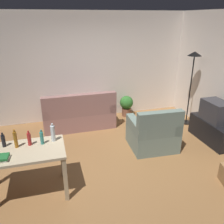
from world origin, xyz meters
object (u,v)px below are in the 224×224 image
at_px(tv, 216,111).
at_px(tv_stand, 212,131).
at_px(desk, 23,157).
at_px(bottle_amber, 16,139).
at_px(potted_plant, 126,105).
at_px(bottle_dark, 3,141).
at_px(bottle_red, 29,139).
at_px(bottle_clear, 53,133).
at_px(torchiere_lamp, 193,69).
at_px(armchair, 153,134).
at_px(bottle_tall, 42,138).
at_px(couch, 79,115).
at_px(book_stack, 1,158).

bearing_deg(tv, tv_stand, 90.00).
bearing_deg(desk, bottle_amber, 125.07).
bearing_deg(potted_plant, bottle_dark, -140.29).
relative_size(desk, bottle_red, 5.13).
bearing_deg(potted_plant, bottle_clear, -131.32).
height_order(tv_stand, desk, desk).
xyz_separation_m(torchiere_lamp, bottle_amber, (-3.90, -1.48, -0.52)).
bearing_deg(armchair, bottle_clear, 18.82).
relative_size(potted_plant, bottle_tall, 2.40).
height_order(couch, potted_plant, couch).
bearing_deg(bottle_dark, bottle_amber, -22.77).
height_order(tv_stand, potted_plant, potted_plant).
height_order(tv_stand, tv, tv).
height_order(potted_plant, bottle_amber, bottle_amber).
bearing_deg(book_stack, tv_stand, 10.91).
distance_m(tv_stand, armchair, 1.38).
relative_size(tv_stand, bottle_tall, 4.63).
xyz_separation_m(torchiere_lamp, bottle_tall, (-3.53, -1.48, -0.55)).
relative_size(torchiere_lamp, desk, 1.50).
relative_size(desk, armchair, 1.27).
relative_size(bottle_dark, bottle_tall, 0.95).
relative_size(couch, desk, 1.41).
height_order(tv_stand, bottle_amber, bottle_amber).
bearing_deg(bottle_tall, bottle_red, 174.47).
bearing_deg(desk, tv, 9.83).
bearing_deg(tv_stand, armchair, 86.18).
xyz_separation_m(torchiere_lamp, potted_plant, (-1.33, 0.88, -1.08)).
height_order(tv_stand, bottle_dark, bottle_dark).
xyz_separation_m(bottle_dark, bottle_tall, (0.54, -0.08, 0.01)).
distance_m(armchair, bottle_clear, 2.14).
height_order(bottle_red, book_stack, bottle_red).
relative_size(tv_stand, desk, 0.91).
height_order(couch, bottle_dark, bottle_dark).
bearing_deg(bottle_clear, torchiere_lamp, 23.09).
bearing_deg(potted_plant, book_stack, -136.03).
bearing_deg(desk, book_stack, -145.10).
bearing_deg(book_stack, bottle_amber, 59.13).
bearing_deg(bottle_dark, potted_plant, 39.71).
xyz_separation_m(tv_stand, tv, (0.00, 0.00, 0.46)).
relative_size(desk, bottle_tall, 5.09).
distance_m(armchair, bottle_tall, 2.30).
relative_size(desk, potted_plant, 2.12).
bearing_deg(desk, potted_plant, 45.55).
xyz_separation_m(tv, potted_plant, (-1.33, 1.86, -0.37)).
distance_m(bottle_red, bottle_tall, 0.18).
distance_m(desk, bottle_amber, 0.28).
height_order(potted_plant, bottle_dark, bottle_dark).
bearing_deg(bottle_amber, tv_stand, 7.23).
bearing_deg(bottle_red, potted_plant, 44.52).
bearing_deg(tv_stand, couch, 59.99).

